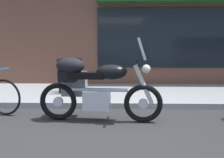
# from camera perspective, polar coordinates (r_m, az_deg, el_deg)

# --- Properties ---
(ground_plane) EXTENTS (80.00, 80.00, 0.00)m
(ground_plane) POSITION_cam_1_polar(r_m,az_deg,el_deg) (3.86, -0.47, -11.14)
(ground_plane) COLOR #2E2E2E
(touring_motorcycle) EXTENTS (2.10, 0.76, 1.40)m
(touring_motorcycle) POSITION_cam_1_polar(r_m,az_deg,el_deg) (3.97, -4.79, -1.63)
(touring_motorcycle) COLOR black
(touring_motorcycle) RESTS_ON ground_plane
(sandwich_board_sign) EXTENTS (0.55, 0.40, 0.87)m
(sandwich_board_sign) POSITION_cam_1_polar(r_m,az_deg,el_deg) (5.94, -10.23, 0.80)
(sandwich_board_sign) COLOR black
(sandwich_board_sign) RESTS_ON sidewalk_curb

